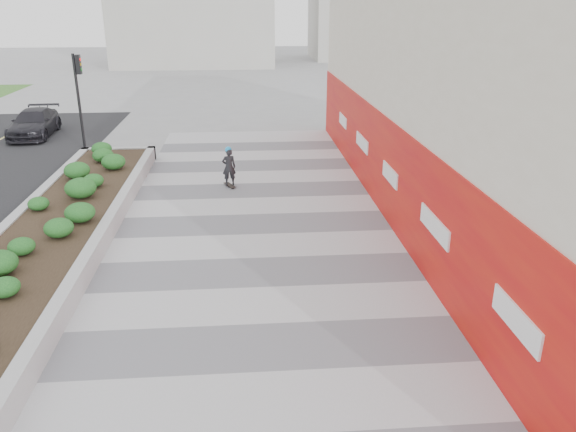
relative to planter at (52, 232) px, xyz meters
name	(u,v)px	position (x,y,z in m)	size (l,w,h in m)	color
ground	(269,410)	(5.50, -7.00, -0.42)	(160.00, 160.00, 0.00)	gray
walkway	(262,314)	(5.50, -4.00, -0.41)	(8.00, 36.00, 0.01)	#A8A8AD
building	(488,83)	(12.48, 1.98, 3.56)	(6.04, 24.08, 8.00)	beige
planter	(52,232)	(0.00, 0.00, 0.00)	(3.00, 18.00, 0.90)	#9E9EA0
traffic_signal_near	(79,88)	(-1.73, 10.50, 2.34)	(0.33, 0.28, 4.20)	black
manhole_cover	(286,313)	(6.00, -4.00, -0.42)	(0.44, 0.44, 0.01)	#595654
skateboarder	(229,167)	(4.67, 4.88, 0.33)	(0.53, 0.74, 1.48)	beige
car_dark	(34,123)	(-5.03, 13.86, 0.22)	(1.79, 4.41, 1.28)	black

